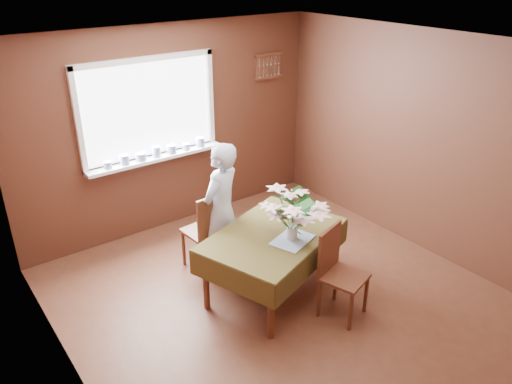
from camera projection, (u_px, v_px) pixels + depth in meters
floor at (289, 305)px, 5.00m from camera, size 4.50×4.50×0.00m
ceiling at (298, 50)px, 3.92m from camera, size 4.50×4.50×0.00m
wall_back at (173, 129)px, 6.09m from camera, size 4.00×0.00×4.00m
wall_left at (68, 269)px, 3.38m from camera, size 0.00×4.50×4.50m
wall_right at (430, 147)px, 5.54m from camera, size 0.00×4.50×4.50m
window_assembly at (152, 128)px, 5.85m from camera, size 1.72×0.20×1.22m
spoon_rack at (269, 66)px, 6.59m from camera, size 0.44×0.05×0.33m
dining_table at (273, 240)px, 4.96m from camera, size 1.65×1.36×0.69m
chair_far at (208, 228)px, 5.37m from camera, size 0.43×0.43×0.94m
chair_near at (337, 268)px, 4.71m from camera, size 0.48×0.48×0.90m
seated_woman at (221, 210)px, 5.24m from camera, size 0.65×0.56×1.50m
flower_bouquet at (293, 211)px, 4.71m from camera, size 0.55×0.55×0.47m
side_plate at (289, 213)px, 5.30m from camera, size 0.33×0.33×0.01m
table_knife at (294, 230)px, 4.97m from camera, size 0.02×0.21×0.00m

